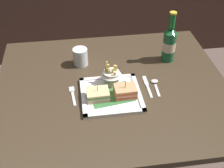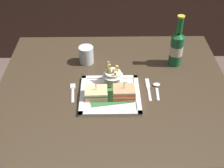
{
  "view_description": "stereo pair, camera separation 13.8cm",
  "coord_description": "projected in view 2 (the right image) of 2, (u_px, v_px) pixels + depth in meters",
  "views": [
    {
      "loc": [
        -0.16,
        -1.12,
        1.65
      ],
      "look_at": [
        -0.01,
        -0.04,
        0.79
      ],
      "focal_mm": 48.85,
      "sensor_mm": 36.0,
      "label": 1
    },
    {
      "loc": [
        -0.03,
        -1.13,
        1.65
      ],
      "look_at": [
        -0.01,
        -0.04,
        0.79
      ],
      "focal_mm": 48.85,
      "sensor_mm": 36.0,
      "label": 2
    }
  ],
  "objects": [
    {
      "name": "beer_bottle",
      "position": [
        177.0,
        47.0,
        1.52
      ],
      "size": [
        0.07,
        0.07,
        0.27
      ],
      "color": "#1A5C35",
      "rests_on": "dining_table"
    },
    {
      "name": "sandwich_half_right",
      "position": [
        124.0,
        92.0,
        1.35
      ],
      "size": [
        0.1,
        0.08,
        0.08
      ],
      "color": "tan",
      "rests_on": "square_plate"
    },
    {
      "name": "knife",
      "position": [
        148.0,
        88.0,
        1.42
      ],
      "size": [
        0.02,
        0.17,
        0.0
      ],
      "color": "silver",
      "rests_on": "dining_table"
    },
    {
      "name": "sandwich_half_left",
      "position": [
        96.0,
        93.0,
        1.35
      ],
      "size": [
        0.1,
        0.08,
        0.07
      ],
      "color": "#D5BA83",
      "rests_on": "square_plate"
    },
    {
      "name": "fork",
      "position": [
        73.0,
        91.0,
        1.41
      ],
      "size": [
        0.03,
        0.14,
        0.0
      ],
      "color": "silver",
      "rests_on": "dining_table"
    },
    {
      "name": "square_plate",
      "position": [
        110.0,
        95.0,
        1.38
      ],
      "size": [
        0.27,
        0.27,
        0.02
      ],
      "color": "white",
      "rests_on": "dining_table"
    },
    {
      "name": "spoon",
      "position": [
        157.0,
        87.0,
        1.42
      ],
      "size": [
        0.03,
        0.12,
        0.01
      ],
      "color": "silver",
      "rests_on": "dining_table"
    },
    {
      "name": "dining_table",
      "position": [
        114.0,
        109.0,
        1.53
      ],
      "size": [
        1.09,
        0.94,
        0.75
      ],
      "color": "#3F3122",
      "rests_on": "ground_plane"
    },
    {
      "name": "fries_cup",
      "position": [
        113.0,
        75.0,
        1.41
      ],
      "size": [
        0.1,
        0.1,
        0.11
      ],
      "color": "silver",
      "rests_on": "square_plate"
    },
    {
      "name": "water_glass",
      "position": [
        86.0,
        56.0,
        1.57
      ],
      "size": [
        0.08,
        0.08,
        0.09
      ],
      "color": "silver",
      "rests_on": "dining_table"
    }
  ]
}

